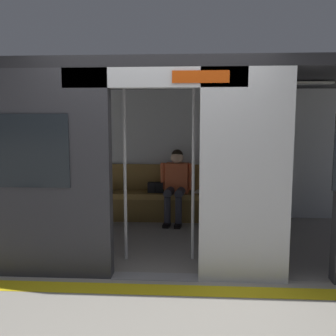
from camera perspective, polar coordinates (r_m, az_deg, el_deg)
name	(u,v)px	position (r m, az deg, el deg)	size (l,w,h in m)	color
ground_plane	(155,277)	(4.19, -1.97, -16.34)	(60.00, 60.00, 0.00)	gray
platform_edge_strip	(152,289)	(3.92, -2.40, -18.05)	(8.00, 0.24, 0.01)	yellow
train_car	(159,131)	(5.08, -1.37, 5.70)	(6.40, 2.83, 2.32)	silver
bench_seat	(168,199)	(6.29, 0.02, -4.81)	(2.76, 0.44, 0.47)	olive
person_seated	(176,181)	(6.17, 1.26, -1.95)	(0.55, 0.71, 1.20)	#CC5933
handbag	(156,187)	(6.30, -1.91, -2.98)	(0.26, 0.15, 0.17)	black
book	(200,192)	(6.32, 4.96, -3.61)	(0.15, 0.22, 0.03)	silver
grab_pole_door	(125,170)	(4.44, -6.60, -0.38)	(0.04, 0.04, 2.18)	silver
grab_pole_far	(193,170)	(4.43, 3.87, -0.37)	(0.04, 0.04, 2.18)	silver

